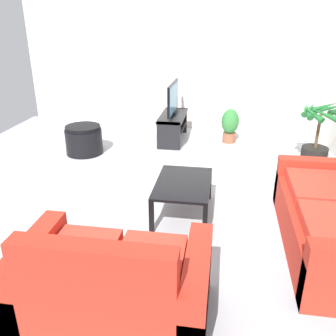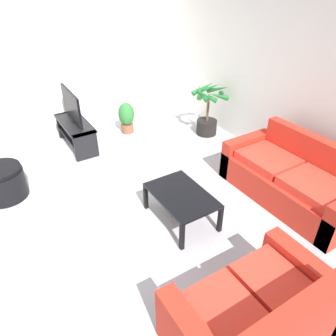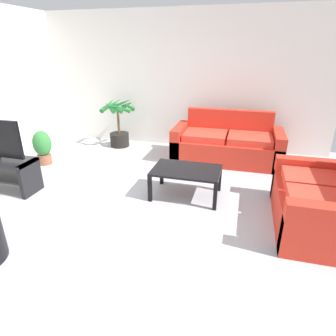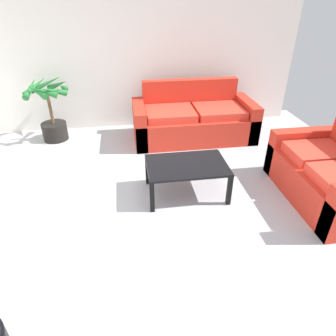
# 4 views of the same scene
# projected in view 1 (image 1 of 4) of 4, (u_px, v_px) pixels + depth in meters

# --- Properties ---
(ground_plane) EXTENTS (6.60, 6.60, 0.00)m
(ground_plane) POSITION_uv_depth(u_px,v_px,m) (138.00, 187.00, 5.00)
(ground_plane) COLOR #B2B2B7
(wall_left) EXTENTS (0.06, 6.00, 2.70)m
(wall_left) POSITION_uv_depth(u_px,v_px,m) (171.00, 61.00, 7.19)
(wall_left) COLOR silver
(wall_left) RESTS_ON ground
(couch_loveseat) EXTENTS (0.90, 1.46, 0.90)m
(couch_loveseat) POSITION_uv_depth(u_px,v_px,m) (112.00, 285.00, 2.76)
(couch_loveseat) COLOR red
(couch_loveseat) RESTS_ON ground
(tv_stand) EXTENTS (1.10, 0.45, 0.49)m
(tv_stand) POSITION_uv_depth(u_px,v_px,m) (173.00, 124.00, 6.75)
(tv_stand) COLOR black
(tv_stand) RESTS_ON ground
(tv) EXTENTS (0.97, 0.10, 0.59)m
(tv) POSITION_uv_depth(u_px,v_px,m) (173.00, 98.00, 6.56)
(tv) COLOR black
(tv) RESTS_ON tv_stand
(coffee_table) EXTENTS (0.95, 0.63, 0.42)m
(coffee_table) POSITION_uv_depth(u_px,v_px,m) (183.00, 186.00, 4.20)
(coffee_table) COLOR black
(coffee_table) RESTS_ON ground
(potted_palm) EXTENTS (0.74, 0.71, 1.01)m
(potted_palm) POSITION_uv_depth(u_px,v_px,m) (318.00, 137.00, 5.58)
(potted_palm) COLOR black
(potted_palm) RESTS_ON ground
(potted_plant_small) EXTENTS (0.32, 0.32, 0.63)m
(potted_plant_small) POSITION_uv_depth(u_px,v_px,m) (230.00, 124.00, 6.64)
(potted_plant_small) COLOR brown
(potted_plant_small) RESTS_ON ground
(ottoman) EXTENTS (0.62, 0.62, 0.49)m
(ottoman) POSITION_uv_depth(u_px,v_px,m) (84.00, 140.00, 6.13)
(ottoman) COLOR black
(ottoman) RESTS_ON ground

